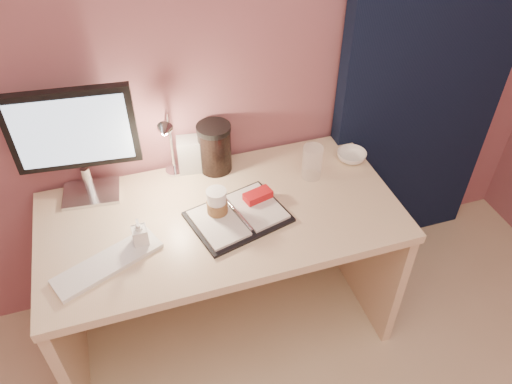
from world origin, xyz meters
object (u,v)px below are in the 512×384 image
object	(u,v)px
desk_lamp	(178,142)
clear_cup	(312,162)
lotion_bottle	(140,233)
bowl	(352,156)
desk	(219,240)
planner	(240,214)
dark_jar	(215,150)
keyboard	(108,263)
monitor	(75,136)
product_box	(190,155)
coffee_cup	(217,205)

from	to	relation	value
desk_lamp	clear_cup	bearing A→B (deg)	0.48
lotion_bottle	bowl	bearing A→B (deg)	13.29
desk	planner	xyz separation A→B (m)	(0.07, -0.11, 0.24)
bowl	lotion_bottle	size ratio (longest dim) A/B	1.07
planner	dark_jar	size ratio (longest dim) A/B	2.10
keyboard	monitor	bearing A→B (deg)	70.92
keyboard	dark_jar	bearing A→B (deg)	16.35
clear_cup	monitor	bearing A→B (deg)	169.87
keyboard	lotion_bottle	xyz separation A→B (m)	(0.13, 0.06, 0.05)
monitor	bowl	world-z (taller)	monitor
clear_cup	bowl	distance (m)	0.22
monitor	clear_cup	xyz separation A→B (m)	(0.90, -0.16, -0.22)
desk	clear_cup	world-z (taller)	clear_cup
lotion_bottle	dark_jar	bearing A→B (deg)	43.46
monitor	lotion_bottle	world-z (taller)	monitor
desk	dark_jar	size ratio (longest dim) A/B	7.16
bowl	clear_cup	bearing A→B (deg)	-166.92
clear_cup	desk_lamp	xyz separation A→B (m)	(-0.53, 0.12, 0.13)
lotion_bottle	desk_lamp	world-z (taller)	desk_lamp
desk_lamp	product_box	bearing A→B (deg)	69.80
clear_cup	dark_jar	distance (m)	0.41
desk	desk_lamp	bearing A→B (deg)	123.26
keyboard	planner	world-z (taller)	planner
desk	keyboard	bearing A→B (deg)	-155.45
monitor	coffee_cup	world-z (taller)	monitor
keyboard	bowl	distance (m)	1.12
bowl	lotion_bottle	distance (m)	0.98
planner	product_box	world-z (taller)	product_box
monitor	bowl	size ratio (longest dim) A/B	3.77
dark_jar	desk_lamp	xyz separation A→B (m)	(-0.15, -0.05, 0.11)
monitor	lotion_bottle	bearing A→B (deg)	-59.10
desk	clear_cup	distance (m)	0.52
coffee_cup	dark_jar	xyz separation A→B (m)	(0.07, 0.29, 0.04)
dark_jar	desk_lamp	bearing A→B (deg)	-161.53
coffee_cup	desk_lamp	distance (m)	0.29
lotion_bottle	product_box	bearing A→B (deg)	54.68
keyboard	coffee_cup	world-z (taller)	coffee_cup
monitor	keyboard	size ratio (longest dim) A/B	1.26
dark_jar	bowl	bearing A→B (deg)	-12.10
lotion_bottle	product_box	xyz separation A→B (m)	(0.27, 0.38, 0.02)
monitor	lotion_bottle	size ratio (longest dim) A/B	4.05
planner	coffee_cup	size ratio (longest dim) A/B	3.19
bowl	product_box	world-z (taller)	product_box
coffee_cup	product_box	distance (m)	0.32
desk	desk_lamp	size ratio (longest dim) A/B	4.21
clear_cup	desk_lamp	bearing A→B (deg)	166.87
bowl	planner	bearing A→B (deg)	-160.94
lotion_bottle	clear_cup	bearing A→B (deg)	13.34
product_box	desk_lamp	world-z (taller)	desk_lamp
lotion_bottle	coffee_cup	bearing A→B (deg)	11.07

